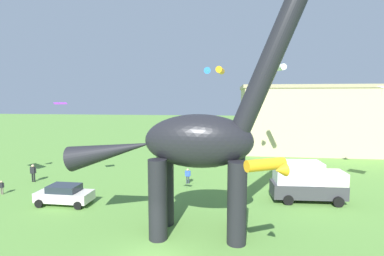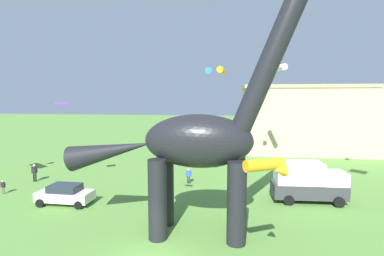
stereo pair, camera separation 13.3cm
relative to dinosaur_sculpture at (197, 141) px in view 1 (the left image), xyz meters
The scene contains 14 objects.
dinosaur_sculpture is the anchor object (origin of this frame).
parked_sedan_left 12.32m from the dinosaur_sculpture, 161.61° to the left, with size 4.24×2.01×1.55m.
parked_box_truck 11.17m from the dinosaur_sculpture, 39.35° to the left, with size 5.69×2.40×3.20m.
person_strolling_adult 18.77m from the dinosaur_sculpture, 163.55° to the left, with size 0.45×0.20×1.20m.
person_far_spectator 19.86m from the dinosaur_sculpture, 152.44° to the left, with size 0.65×0.29×1.74m.
person_watching_child 11.45m from the dinosaur_sculpture, 101.02° to the left, with size 0.55×0.24×1.47m.
kite_trailing 5.48m from the dinosaur_sculpture, 116.02° to the left, with size 0.91×0.78×0.95m.
kite_mid_left 16.72m from the dinosaur_sculpture, 65.26° to the left, with size 2.26×2.36×0.67m.
kite_apex 13.09m from the dinosaur_sculpture, 90.80° to the left, with size 0.98×0.98×1.00m.
kite_near_low 21.68m from the dinosaur_sculpture, 39.28° to the left, with size 0.98×0.88×1.03m.
kite_high_right 21.08m from the dinosaur_sculpture, 88.86° to the left, with size 2.57×2.94×0.85m.
kite_mid_center 6.30m from the dinosaur_sculpture, 56.82° to the right, with size 1.81×1.83×0.52m.
kite_far_right 15.41m from the dinosaur_sculpture, 149.78° to the left, with size 1.36×1.31×0.16m.
background_building_block 34.39m from the dinosaur_sculpture, 62.86° to the left, with size 23.75×12.74×10.03m.
Camera 1 is at (3.71, -13.61, 8.31)m, focal length 27.68 mm.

